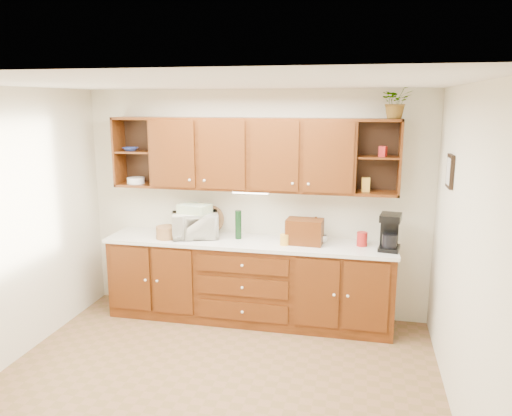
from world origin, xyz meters
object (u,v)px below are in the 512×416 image
at_px(microwave, 195,225).
at_px(coffee_maker, 390,232).
at_px(potted_plant, 396,101).
at_px(bread_box, 305,232).

bearing_deg(microwave, coffee_maker, -21.10).
bearing_deg(coffee_maker, potted_plant, 100.03).
distance_m(microwave, potted_plant, 2.55).
height_order(microwave, bread_box, microwave).
bearing_deg(coffee_maker, microwave, -171.99).
xyz_separation_m(bread_box, potted_plant, (0.89, 0.10, 1.39)).
xyz_separation_m(microwave, coffee_maker, (2.15, -0.03, 0.04)).
xyz_separation_m(microwave, potted_plant, (2.14, 0.09, 1.38)).
relative_size(bread_box, potted_plant, 1.13).
distance_m(microwave, coffee_maker, 2.15).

